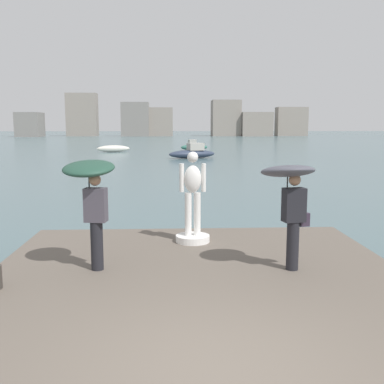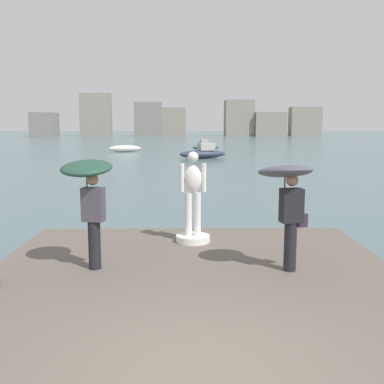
% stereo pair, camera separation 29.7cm
% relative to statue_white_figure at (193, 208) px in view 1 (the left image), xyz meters
% --- Properties ---
extents(ground_plane, '(400.00, 400.00, 0.00)m').
position_rel_statue_white_figure_xyz_m(ground_plane, '(-0.02, 34.59, -1.15)').
color(ground_plane, '#4C666B').
extents(pier, '(7.36, 9.73, 0.40)m').
position_rel_statue_white_figure_xyz_m(pier, '(-0.02, -3.54, -0.95)').
color(pier, '#60564C').
rests_on(pier, ground).
extents(statue_white_figure, '(0.76, 0.76, 2.01)m').
position_rel_statue_white_figure_xyz_m(statue_white_figure, '(0.00, 0.00, 0.00)').
color(statue_white_figure, white).
rests_on(statue_white_figure, pier).
extents(onlooker_left, '(1.04, 1.06, 2.01)m').
position_rel_statue_white_figure_xyz_m(onlooker_left, '(-1.88, -1.86, 0.73)').
color(onlooker_left, black).
rests_on(onlooker_left, pier).
extents(onlooker_right, '(1.11, 1.12, 1.95)m').
position_rel_statue_white_figure_xyz_m(onlooker_right, '(1.61, -2.05, 0.70)').
color(onlooker_right, black).
rests_on(onlooker_right, pier).
extents(boat_near, '(3.77, 1.70, 0.77)m').
position_rel_statue_white_figure_xyz_m(boat_near, '(-6.87, 41.87, -0.77)').
color(boat_near, silver).
rests_on(boat_near, ground).
extents(boat_mid, '(4.63, 2.68, 1.38)m').
position_rel_statue_white_figure_xyz_m(boat_mid, '(1.57, 31.73, -0.66)').
color(boat_mid, '#2D384C').
rests_on(boat_mid, ground).
extents(boat_far, '(3.48, 1.89, 1.29)m').
position_rel_statue_white_figure_xyz_m(boat_far, '(2.38, 45.09, -0.71)').
color(boat_far, '#336B5B').
rests_on(boat_far, ground).
extents(distant_skyline, '(79.49, 13.62, 11.84)m').
position_rel_statue_white_figure_xyz_m(distant_skyline, '(1.13, 119.35, 3.30)').
color(distant_skyline, gray).
rests_on(distant_skyline, ground).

